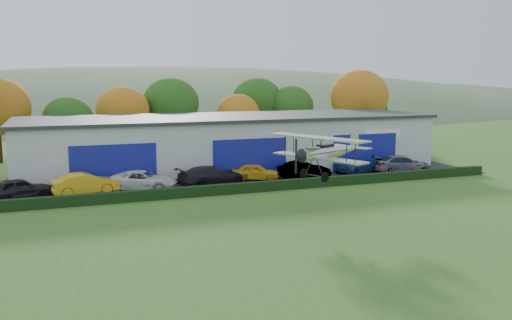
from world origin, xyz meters
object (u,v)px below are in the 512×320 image
object	(u,v)px
car_4	(256,172)
biplane	(326,151)
car_0	(19,189)
car_3	(211,176)
car_6	(358,165)
car_5	(304,170)
hangar	(230,142)
car_2	(143,180)
car_1	(85,184)
car_7	(403,164)

from	to	relation	value
car_4	biplane	xyz separation A→B (m)	(-0.34, -13.66, 3.63)
car_0	car_4	world-z (taller)	car_0
car_3	car_0	bearing A→B (deg)	78.96
car_0	car_6	bearing A→B (deg)	-106.54
car_4	car_5	distance (m)	4.40
hangar	car_2	world-z (taller)	hangar
car_0	biplane	xyz separation A→B (m)	(18.84, -12.36, 3.52)
car_1	biplane	size ratio (longest dim) A/B	0.71
car_0	car_2	distance (m)	9.17
car_5	car_0	bearing A→B (deg)	93.47
car_1	car_5	bearing A→B (deg)	-101.21
hangar	car_2	size ratio (longest dim) A/B	7.30
car_1	car_7	distance (m)	29.09
car_2	biplane	world-z (taller)	biplane
car_1	car_6	xyz separation A→B (m)	(25.00, 1.01, -0.13)
hangar	car_7	world-z (taller)	hangar
car_6	car_7	distance (m)	4.31
car_0	car_3	bearing A→B (deg)	-108.57
car_5	car_6	world-z (taller)	car_5
car_5	car_2	bearing A→B (deg)	91.89
car_3	car_6	size ratio (longest dim) A/B	1.14
car_3	car_6	xyz separation A→B (m)	(14.94, 1.21, -0.13)
car_3	car_4	world-z (taller)	car_3
car_0	car_6	distance (m)	29.72
car_4	car_7	world-z (taller)	car_7
car_4	car_5	bearing A→B (deg)	-78.62
hangar	car_4	bearing A→B (deg)	-89.47
car_1	car_3	bearing A→B (deg)	-102.47
car_4	car_7	size ratio (longest dim) A/B	0.77
car_6	car_4	bearing A→B (deg)	70.30
car_6	car_5	bearing A→B (deg)	78.84
car_0	car_3	size ratio (longest dim) A/B	0.84
car_1	car_6	size ratio (longest dim) A/B	1.00
biplane	car_2	bearing A→B (deg)	103.54
car_4	biplane	size ratio (longest dim) A/B	0.59
car_1	car_4	size ratio (longest dim) A/B	1.20
hangar	car_7	xyz separation A→B (m)	(14.65, -8.53, -1.81)
car_0	car_7	world-z (taller)	car_0
hangar	car_5	world-z (taller)	hangar
hangar	car_7	bearing A→B (deg)	-30.21
car_1	car_5	distance (m)	18.80
car_5	car_3	bearing A→B (deg)	94.08
car_0	biplane	world-z (taller)	biplane
car_3	biplane	xyz separation A→B (m)	(4.09, -12.51, 3.51)
biplane	car_0	bearing A→B (deg)	123.38
hangar	car_1	size ratio (longest dim) A/B	8.00
car_6	car_7	xyz separation A→B (m)	(4.08, -1.37, 0.09)
hangar	car_4	distance (m)	7.46
car_3	car_7	bearing A→B (deg)	-102.14
car_2	car_7	world-z (taller)	car_7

